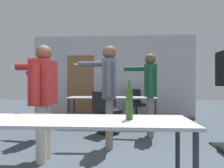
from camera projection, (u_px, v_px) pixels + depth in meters
The scene contains 11 objects.
back_wall at pixel (112, 77), 6.68m from camera, with size 5.37×0.12×2.70m.
conference_table_near at pixel (72, 126), 1.96m from camera, with size 2.31×0.67×0.76m.
conference_table_far at pixel (112, 100), 5.22m from camera, with size 2.28×0.68×0.76m.
person_far_watching at pixel (109, 85), 3.44m from camera, with size 0.80×0.59×1.76m.
person_right_polo at pixel (42, 91), 3.96m from camera, with size 0.75×0.78×1.62m.
person_left_plaid at pixel (149, 86), 4.17m from camera, with size 0.78×0.69×1.73m.
person_center_tall at pixel (43, 91), 2.87m from camera, with size 0.79×0.69×1.66m.
office_chair_side_rolled at pixel (106, 114), 4.42m from camera, with size 0.67×0.69×0.94m.
office_chair_far_left at pixel (107, 106), 5.90m from camera, with size 0.57×0.62×0.94m.
office_chair_near_pushed at pixel (136, 106), 6.14m from camera, with size 0.57×0.62×0.92m.
beer_bottle at pixel (129, 100), 1.95m from camera, with size 0.07×0.07×0.41m.
Camera 1 is at (0.35, -1.50, 1.11)m, focal length 32.00 mm.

